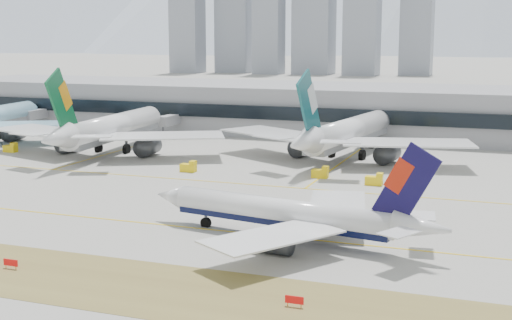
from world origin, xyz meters
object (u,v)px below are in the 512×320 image
at_px(taxiing_airliner, 291,215).
at_px(terminal, 345,110).
at_px(widebody_eva, 110,130).
at_px(widebody_cathay, 346,134).

xyz_separation_m(taxiing_airliner, terminal, (-19.96, 121.16, 3.49)).
relative_size(widebody_eva, terminal, 0.24).
xyz_separation_m(taxiing_airliner, widebody_cathay, (-8.69, 73.66, 2.32)).
xyz_separation_m(widebody_cathay, terminal, (-11.26, 47.51, 1.17)).
bearing_deg(widebody_eva, terminal, -43.74).
distance_m(taxiing_airliner, widebody_eva, 92.03).
bearing_deg(taxiing_airliner, widebody_eva, -31.63).
distance_m(taxiing_airliner, terminal, 122.85).
height_order(widebody_cathay, terminal, widebody_cathay).
height_order(widebody_eva, terminal, widebody_eva).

